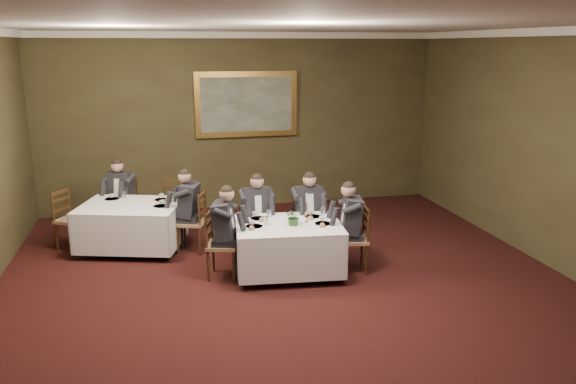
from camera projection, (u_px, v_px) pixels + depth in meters
name	position (u px, v px, depth m)	size (l,w,h in m)	color
ground	(304.00, 312.00, 7.04)	(10.00, 10.00, 0.00)	black
ceiling	(306.00, 22.00, 6.16)	(8.00, 10.00, 0.10)	silver
back_wall	(242.00, 122.00, 11.31)	(8.00, 0.10, 3.50)	#362F1B
crown_molding	(306.00, 27.00, 6.17)	(8.00, 10.00, 0.12)	white
table_main	(288.00, 244.00, 8.13)	(1.64, 1.32, 0.67)	black
table_second	(132.00, 223.00, 9.11)	(1.87, 1.62, 0.67)	black
chair_main_backleft	(257.00, 239.00, 8.87)	(0.46, 0.44, 1.00)	#926C4A
diner_main_backleft	(257.00, 225.00, 8.81)	(0.43, 0.50, 1.35)	black
chair_main_backright	(307.00, 237.00, 8.97)	(0.44, 0.42, 1.00)	#926C4A
diner_main_backright	(308.00, 223.00, 8.91)	(0.42, 0.48, 1.35)	black
chair_main_endleft	(222.00, 258.00, 8.06)	(0.53, 0.54, 1.00)	#926C4A
diner_main_endleft	(223.00, 243.00, 8.00)	(0.58, 0.52, 1.35)	black
chair_main_endright	(353.00, 252.00, 8.29)	(0.49, 0.51, 1.00)	#926C4A
diner_main_endright	(352.00, 238.00, 8.23)	(0.54, 0.48, 1.35)	black
chair_sec_backleft	(124.00, 218.00, 9.96)	(0.59, 0.58, 1.00)	#926C4A
diner_sec_backleft	(123.00, 205.00, 9.89)	(0.58, 0.61, 1.35)	black
chair_sec_backright	(171.00, 218.00, 9.91)	(0.58, 0.57, 1.00)	#926C4A
chair_sec_endright	(193.00, 234.00, 9.09)	(0.55, 0.56, 1.00)	#926C4A
diner_sec_endright	(191.00, 221.00, 9.03)	(0.59, 0.54, 1.35)	black
chair_sec_endleft	(73.00, 232.00, 9.21)	(0.59, 0.59, 1.00)	#926C4A
centerpiece	(294.00, 216.00, 7.97)	(0.25, 0.21, 0.27)	#2D5926
candlestick	(306.00, 211.00, 8.11)	(0.06, 0.06, 0.45)	#A67632
place_setting_table_main	(262.00, 216.00, 8.34)	(0.33, 0.31, 0.14)	white
place_setting_table_second	(115.00, 196.00, 9.40)	(0.33, 0.31, 0.14)	white
painting	(246.00, 104.00, 11.18)	(2.05, 0.09, 1.29)	#BA9344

